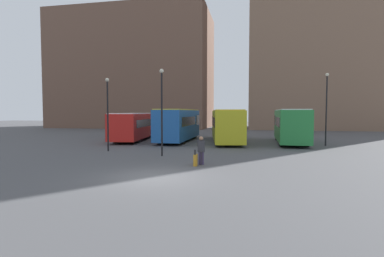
# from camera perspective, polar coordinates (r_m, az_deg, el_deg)

# --- Properties ---
(ground_plane) EXTENTS (160.00, 160.00, 0.00)m
(ground_plane) POSITION_cam_1_polar(r_m,az_deg,el_deg) (13.77, -7.14, -9.25)
(ground_plane) COLOR #4C4C4F
(building_block_left) EXTENTS (29.98, 15.72, 22.15)m
(building_block_left) POSITION_cam_1_polar(r_m,az_deg,el_deg) (62.00, -10.87, 10.60)
(building_block_left) COLOR brown
(building_block_left) RESTS_ON ground_plane
(building_block_right) EXTENTS (26.59, 13.92, 43.05)m
(building_block_right) POSITION_cam_1_polar(r_m,az_deg,el_deg) (61.29, 24.35, 20.49)
(building_block_right) COLOR #7F604C
(building_block_right) RESTS_ON ground_plane
(bus_0) EXTENTS (3.98, 11.47, 2.86)m
(bus_0) POSITION_cam_1_polar(r_m,az_deg,el_deg) (32.74, -10.65, 0.65)
(bus_0) COLOR red
(bus_0) RESTS_ON ground_plane
(bus_1) EXTENTS (2.59, 9.83, 3.23)m
(bus_1) POSITION_cam_1_polar(r_m,az_deg,el_deg) (30.54, -2.52, 0.87)
(bus_1) COLOR #1E56A3
(bus_1) RESTS_ON ground_plane
(bus_2) EXTENTS (4.14, 10.95, 3.17)m
(bus_2) POSITION_cam_1_polar(r_m,az_deg,el_deg) (29.87, 6.57, 0.75)
(bus_2) COLOR gold
(bus_2) RESTS_ON ground_plane
(bus_3) EXTENTS (2.76, 9.48, 3.21)m
(bus_3) POSITION_cam_1_polar(r_m,az_deg,el_deg) (29.89, 18.27, 0.65)
(bus_3) COLOR #237A38
(bus_3) RESTS_ON ground_plane
(traveler) EXTENTS (0.42, 0.42, 1.60)m
(traveler) POSITION_cam_1_polar(r_m,az_deg,el_deg) (16.82, 1.76, -3.69)
(traveler) COLOR #382D4C
(traveler) RESTS_ON ground_plane
(suitcase) EXTENTS (0.19, 0.43, 0.92)m
(suitcase) POSITION_cam_1_polar(r_m,az_deg,el_deg) (16.50, 0.67, -6.03)
(suitcase) COLOR #B27A1E
(suitcase) RESTS_ON ground_plane
(lamp_post_0) EXTENTS (0.28, 0.28, 5.51)m
(lamp_post_0) POSITION_cam_1_polar(r_m,az_deg,el_deg) (23.45, -15.78, 3.75)
(lamp_post_0) COLOR black
(lamp_post_0) RESTS_ON ground_plane
(lamp_post_1) EXTENTS (0.28, 0.28, 5.82)m
(lamp_post_1) POSITION_cam_1_polar(r_m,az_deg,el_deg) (20.13, -5.78, 4.45)
(lamp_post_1) COLOR black
(lamp_post_1) RESTS_ON ground_plane
(lamp_post_2) EXTENTS (0.28, 0.28, 6.33)m
(lamp_post_2) POSITION_cam_1_polar(r_m,az_deg,el_deg) (28.50, 24.24, 4.32)
(lamp_post_2) COLOR black
(lamp_post_2) RESTS_ON ground_plane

